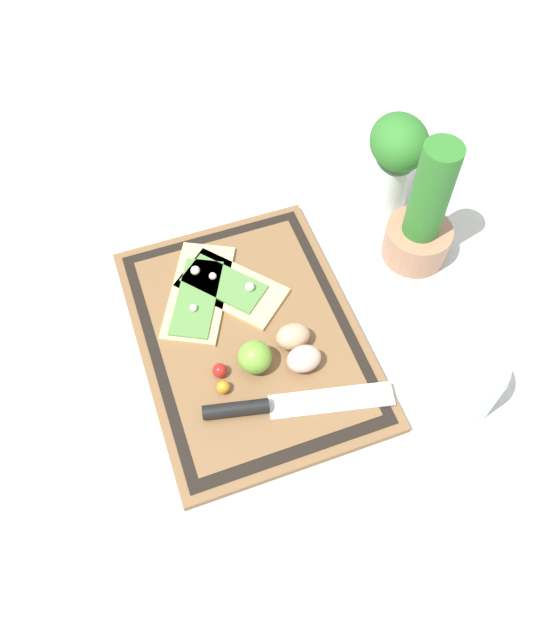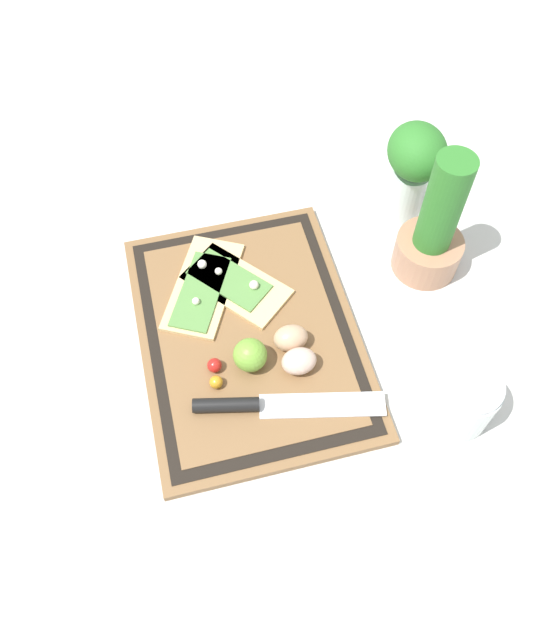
{
  "view_description": "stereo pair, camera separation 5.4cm",
  "coord_description": "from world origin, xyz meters",
  "px_view_note": "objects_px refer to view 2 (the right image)",
  "views": [
    {
      "loc": [
        0.5,
        -0.14,
        0.89
      ],
      "look_at": [
        0.0,
        0.04,
        0.03
      ],
      "focal_mm": 35.0,
      "sensor_mm": 36.0,
      "label": 1
    },
    {
      "loc": [
        0.52,
        -0.09,
        0.89
      ],
      "look_at": [
        0.0,
        0.04,
        0.03
      ],
      "focal_mm": 35.0,
      "sensor_mm": 36.0,
      "label": 2
    }
  ],
  "objects_px": {
    "pizza_slice_far": "(234,284)",
    "sauce_jar": "(463,401)",
    "pizza_slice_near": "(203,287)",
    "herb_glass": "(414,166)",
    "cherry_tomato_yellow": "(216,382)",
    "lime": "(250,355)",
    "cherry_tomato_red": "(215,365)",
    "knife": "(257,405)",
    "egg_brown": "(291,338)",
    "herb_pot": "(434,233)",
    "egg_pink": "(299,361)"
  },
  "relations": [
    {
      "from": "cherry_tomato_red",
      "to": "sauce_jar",
      "type": "relative_size",
      "value": 0.22
    },
    {
      "from": "pizza_slice_far",
      "to": "lime",
      "type": "distance_m",
      "value": 0.16
    },
    {
      "from": "knife",
      "to": "lime",
      "type": "xyz_separation_m",
      "value": [
        -0.08,
        0.01,
        0.02
      ]
    },
    {
      "from": "egg_pink",
      "to": "lime",
      "type": "height_order",
      "value": "lime"
    },
    {
      "from": "knife",
      "to": "cherry_tomato_red",
      "type": "xyz_separation_m",
      "value": [
        -0.08,
        -0.05,
        0.0
      ]
    },
    {
      "from": "herb_pot",
      "to": "sauce_jar",
      "type": "relative_size",
      "value": 2.41
    },
    {
      "from": "egg_pink",
      "to": "herb_glass",
      "type": "xyz_separation_m",
      "value": [
        -0.28,
        0.28,
        0.08
      ]
    },
    {
      "from": "pizza_slice_near",
      "to": "knife",
      "type": "relative_size",
      "value": 0.76
    },
    {
      "from": "sauce_jar",
      "to": "pizza_slice_near",
      "type": "bearing_deg",
      "value": -133.06
    },
    {
      "from": "lime",
      "to": "herb_glass",
      "type": "distance_m",
      "value": 0.44
    },
    {
      "from": "egg_pink",
      "to": "lime",
      "type": "relative_size",
      "value": 1.04
    },
    {
      "from": "cherry_tomato_red",
      "to": "cherry_tomato_yellow",
      "type": "relative_size",
      "value": 1.11
    },
    {
      "from": "egg_brown",
      "to": "herb_pot",
      "type": "bearing_deg",
      "value": 112.02
    },
    {
      "from": "herb_glass",
      "to": "knife",
      "type": "bearing_deg",
      "value": -47.08
    },
    {
      "from": "pizza_slice_far",
      "to": "cherry_tomato_yellow",
      "type": "xyz_separation_m",
      "value": [
        0.18,
        -0.07,
        0.01
      ]
    },
    {
      "from": "pizza_slice_far",
      "to": "egg_pink",
      "type": "distance_m",
      "value": 0.19
    },
    {
      "from": "herb_glass",
      "to": "cherry_tomato_yellow",
      "type": "bearing_deg",
      "value": -55.58
    },
    {
      "from": "cherry_tomato_yellow",
      "to": "knife",
      "type": "bearing_deg",
      "value": 45.87
    },
    {
      "from": "egg_pink",
      "to": "cherry_tomato_red",
      "type": "xyz_separation_m",
      "value": [
        -0.03,
        -0.13,
        -0.01
      ]
    },
    {
      "from": "knife",
      "to": "herb_pot",
      "type": "bearing_deg",
      "value": 120.23
    },
    {
      "from": "cherry_tomato_red",
      "to": "egg_brown",
      "type": "bearing_deg",
      "value": 96.1
    },
    {
      "from": "lime",
      "to": "pizza_slice_far",
      "type": "bearing_deg",
      "value": 177.61
    },
    {
      "from": "pizza_slice_far",
      "to": "herb_glass",
      "type": "relative_size",
      "value": 1.0
    },
    {
      "from": "knife",
      "to": "sauce_jar",
      "type": "distance_m",
      "value": 0.3
    },
    {
      "from": "herb_pot",
      "to": "cherry_tomato_yellow",
      "type": "bearing_deg",
      "value": -69.23
    },
    {
      "from": "egg_pink",
      "to": "pizza_slice_far",
      "type": "bearing_deg",
      "value": -160.08
    },
    {
      "from": "cherry_tomato_yellow",
      "to": "sauce_jar",
      "type": "bearing_deg",
      "value": 69.8
    },
    {
      "from": "pizza_slice_far",
      "to": "herb_pot",
      "type": "xyz_separation_m",
      "value": [
        0.03,
        0.34,
        0.06
      ]
    },
    {
      "from": "pizza_slice_far",
      "to": "sauce_jar",
      "type": "relative_size",
      "value": 1.88
    },
    {
      "from": "egg_brown",
      "to": "lime",
      "type": "relative_size",
      "value": 1.04
    },
    {
      "from": "egg_brown",
      "to": "sauce_jar",
      "type": "bearing_deg",
      "value": 52.07
    },
    {
      "from": "herb_pot",
      "to": "egg_pink",
      "type": "bearing_deg",
      "value": -60.51
    },
    {
      "from": "knife",
      "to": "cherry_tomato_yellow",
      "type": "distance_m",
      "value": 0.07
    },
    {
      "from": "pizza_slice_far",
      "to": "egg_brown",
      "type": "relative_size",
      "value": 3.52
    },
    {
      "from": "lime",
      "to": "cherry_tomato_red",
      "type": "height_order",
      "value": "lime"
    },
    {
      "from": "egg_pink",
      "to": "cherry_tomato_red",
      "type": "relative_size",
      "value": 2.4
    },
    {
      "from": "pizza_slice_far",
      "to": "knife",
      "type": "relative_size",
      "value": 0.67
    },
    {
      "from": "pizza_slice_near",
      "to": "herb_pot",
      "type": "relative_size",
      "value": 0.88
    },
    {
      "from": "pizza_slice_near",
      "to": "sauce_jar",
      "type": "bearing_deg",
      "value": 46.94
    },
    {
      "from": "cherry_tomato_red",
      "to": "herb_pot",
      "type": "relative_size",
      "value": 0.09
    },
    {
      "from": "pizza_slice_near",
      "to": "cherry_tomato_yellow",
      "type": "relative_size",
      "value": 10.56
    },
    {
      "from": "pizza_slice_near",
      "to": "egg_brown",
      "type": "distance_m",
      "value": 0.18
    },
    {
      "from": "knife",
      "to": "sauce_jar",
      "type": "xyz_separation_m",
      "value": [
        0.08,
        0.29,
        0.02
      ]
    },
    {
      "from": "cherry_tomato_red",
      "to": "herb_glass",
      "type": "distance_m",
      "value": 0.49
    },
    {
      "from": "knife",
      "to": "egg_pink",
      "type": "xyz_separation_m",
      "value": [
        -0.05,
        0.08,
        0.01
      ]
    },
    {
      "from": "egg_pink",
      "to": "pizza_slice_near",
      "type": "bearing_deg",
      "value": -147.52
    },
    {
      "from": "egg_pink",
      "to": "cherry_tomato_yellow",
      "type": "bearing_deg",
      "value": -90.45
    },
    {
      "from": "lime",
      "to": "cherry_tomato_yellow",
      "type": "bearing_deg",
      "value": -67.48
    },
    {
      "from": "herb_pot",
      "to": "herb_glass",
      "type": "height_order",
      "value": "herb_pot"
    },
    {
      "from": "herb_pot",
      "to": "herb_glass",
      "type": "xyz_separation_m",
      "value": [
        -0.13,
        0.01,
        0.03
      ]
    }
  ]
}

